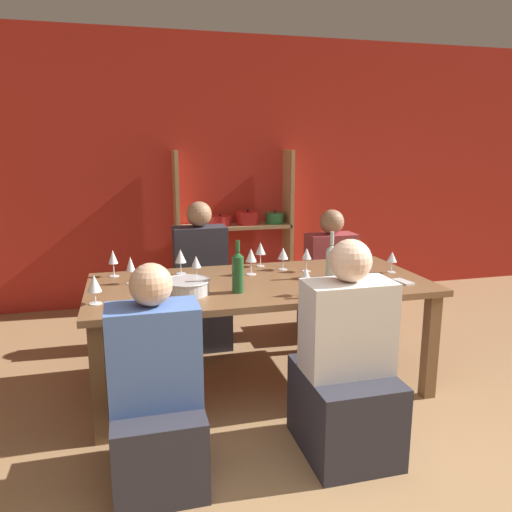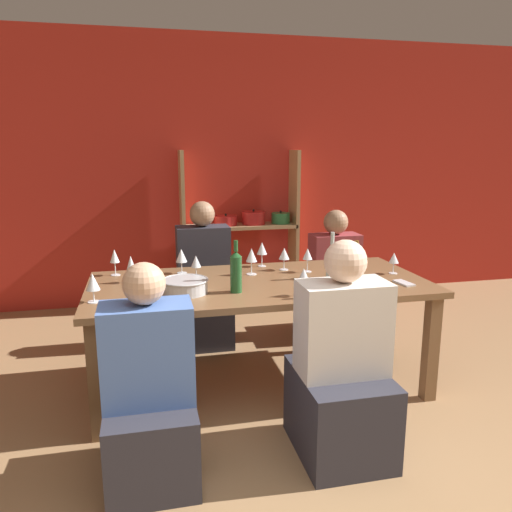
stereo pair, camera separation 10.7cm
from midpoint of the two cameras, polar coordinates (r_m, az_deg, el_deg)
name	(u,v)px [view 1 (the left image)]	position (r m, az deg, el deg)	size (l,w,h in m)	color
wall_back_red	(202,172)	(5.22, -6.82, 9.50)	(8.80, 0.06, 2.70)	red
shelf_unit	(237,252)	(5.18, -2.82, 0.47)	(1.20, 0.30, 1.57)	tan
dining_table	(260,293)	(3.30, -0.49, -4.28)	(2.20, 1.02, 0.74)	brown
mixing_bowl	(187,286)	(3.04, -8.94, -3.42)	(0.29, 0.29, 0.09)	#B7BABC
wine_bottle_green	(238,271)	(3.01, -3.11, -1.75)	(0.07, 0.07, 0.32)	#1E4C23
wine_bottle_dark	(331,260)	(3.39, 7.71, -0.46)	(0.07, 0.07, 0.31)	#B2C6C1
wine_bottle_amber	(357,273)	(3.00, 10.47, -1.91)	(0.07, 0.07, 0.33)	brown
wine_glass_white_a	(260,249)	(3.67, -0.33, 0.80)	(0.08, 0.08, 0.18)	white
wine_glass_white_b	(357,249)	(3.73, 10.63, 0.78)	(0.07, 0.07, 0.18)	white
wine_glass_empty_a	(307,254)	(3.53, 4.93, 0.20)	(0.07, 0.07, 0.17)	white
wine_glass_red_a	(94,284)	(2.95, -18.99, -3.08)	(0.08, 0.08, 0.17)	white
wine_glass_white_c	(251,256)	(3.43, -1.47, 0.00)	(0.08, 0.08, 0.18)	white
wine_glass_white_d	(113,258)	(3.53, -16.87, -0.22)	(0.07, 0.07, 0.18)	white
wine_glass_white_e	(283,254)	(3.57, 2.25, 0.22)	(0.08, 0.08, 0.16)	white
wine_glass_empty_b	(392,258)	(3.60, 14.47, -0.17)	(0.07, 0.07, 0.15)	white
wine_glass_red_b	(180,257)	(3.49, -9.50, -0.10)	(0.08, 0.08, 0.17)	white
wine_glass_white_f	(306,275)	(2.96, 4.68, -2.23)	(0.07, 0.07, 0.17)	white
wine_glass_red_c	(196,263)	(3.30, -7.80, -0.78)	(0.07, 0.07, 0.17)	white
wine_glass_red_d	(131,265)	(3.31, -15.05, -1.02)	(0.06, 0.06, 0.18)	white
cell_phone	(403,282)	(3.38, 15.59, -2.84)	(0.09, 0.16, 0.01)	silver
person_near_a	(346,378)	(2.73, 9.06, -13.58)	(0.45, 0.57, 1.16)	#2D2D38
person_far_a	(330,288)	(4.41, 7.73, -3.70)	(0.41, 0.52, 1.08)	#2D2D38
person_near_b	(157,405)	(2.55, -12.53, -16.31)	(0.43, 0.53, 1.09)	#2D2D38
person_far_b	(201,293)	(4.15, -7.04, -4.21)	(0.42, 0.53, 1.18)	#2D2D38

